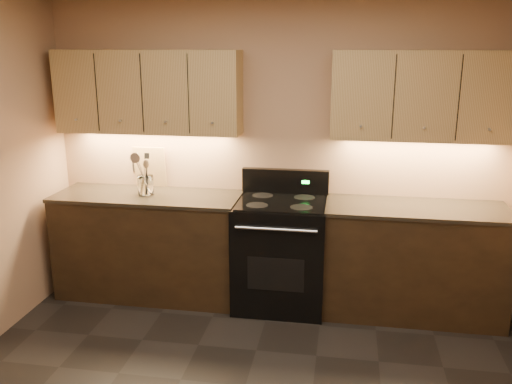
% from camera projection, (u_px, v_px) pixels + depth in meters
% --- Properties ---
extents(wall_back, '(4.00, 0.04, 2.60)m').
position_uv_depth(wall_back, '(277.00, 150.00, 4.73)').
color(wall_back, tan).
rests_on(wall_back, ground).
extents(counter_left, '(1.62, 0.62, 0.93)m').
position_uv_depth(counter_left, '(150.00, 244.00, 4.84)').
color(counter_left, black).
rests_on(counter_left, ground).
extents(counter_right, '(1.46, 0.62, 0.93)m').
position_uv_depth(counter_right, '(413.00, 261.00, 4.47)').
color(counter_right, black).
rests_on(counter_right, ground).
extents(stove, '(0.76, 0.68, 1.14)m').
position_uv_depth(stove, '(281.00, 252.00, 4.63)').
color(stove, black).
rests_on(stove, ground).
extents(upper_cab_left, '(1.60, 0.30, 0.70)m').
position_uv_depth(upper_cab_left, '(148.00, 92.00, 4.63)').
color(upper_cab_left, tan).
rests_on(upper_cab_left, wall_back).
extents(upper_cab_right, '(1.44, 0.30, 0.70)m').
position_uv_depth(upper_cab_right, '(424.00, 96.00, 4.27)').
color(upper_cab_right, tan).
rests_on(upper_cab_right, wall_back).
extents(outlet_plate, '(0.08, 0.01, 0.12)m').
position_uv_depth(outlet_plate, '(137.00, 165.00, 4.98)').
color(outlet_plate, '#B2B5BA').
rests_on(outlet_plate, wall_back).
extents(utensil_crock, '(0.16, 0.16, 0.17)m').
position_uv_depth(utensil_crock, '(146.00, 186.00, 4.70)').
color(utensil_crock, white).
rests_on(utensil_crock, counter_left).
extents(cutting_board, '(0.29, 0.06, 0.37)m').
position_uv_depth(cutting_board, '(150.00, 167.00, 4.94)').
color(cutting_board, '#D9B975').
rests_on(cutting_board, counter_left).
extents(wooden_spoon, '(0.11, 0.09, 0.30)m').
position_uv_depth(wooden_spoon, '(141.00, 176.00, 4.67)').
color(wooden_spoon, '#D9B975').
rests_on(wooden_spoon, utensil_crock).
extents(black_turner, '(0.11, 0.20, 0.37)m').
position_uv_depth(black_turner, '(145.00, 173.00, 4.66)').
color(black_turner, black).
rests_on(black_turner, utensil_crock).
extents(steel_spatula, '(0.19, 0.10, 0.36)m').
position_uv_depth(steel_spatula, '(148.00, 173.00, 4.68)').
color(steel_spatula, silver).
rests_on(steel_spatula, utensil_crock).
extents(steel_skimmer, '(0.21, 0.10, 0.36)m').
position_uv_depth(steel_skimmer, '(149.00, 174.00, 4.65)').
color(steel_skimmer, silver).
rests_on(steel_skimmer, utensil_crock).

